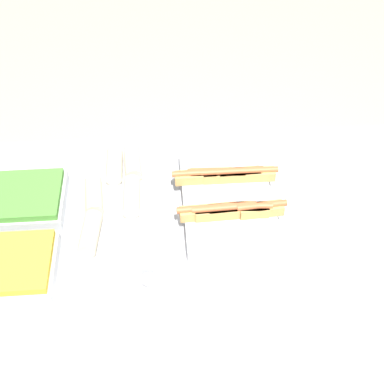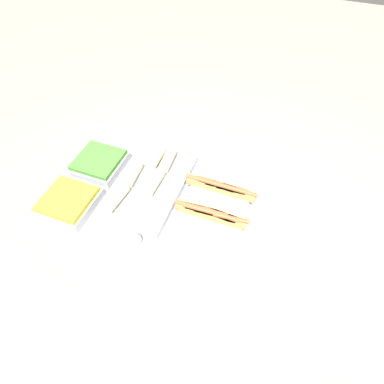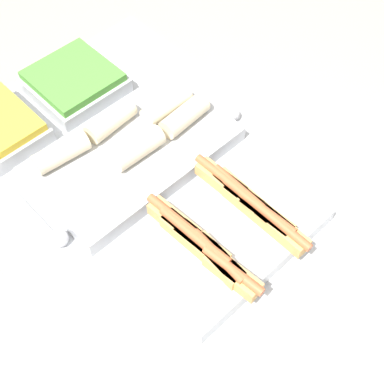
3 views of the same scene
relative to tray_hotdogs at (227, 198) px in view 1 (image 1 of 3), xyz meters
The scene contains 8 objects.
ground_plane 0.92m from the tray_hotdogs, behind, with size 12.00×12.00×0.00m, color #ADA393.
counter 0.48m from the tray_hotdogs, behind, with size 1.65×0.81×0.88m.
tray_hotdogs is the anchor object (origin of this frame).
tray_wraps 0.37m from the tray_hotdogs, behind, with size 0.33×0.55×0.11m.
tray_side_front 0.73m from the tray_hotdogs, 160.57° to the right, with size 0.25×0.25×0.07m.
tray_side_back 0.69m from the tray_hotdogs, behind, with size 0.25×0.25×0.07m.
serving_spoon_near 0.43m from the tray_hotdogs, 133.96° to the right, with size 0.23×0.05×0.05m.
serving_spoon_far 0.43m from the tray_hotdogs, 133.55° to the left, with size 0.24×0.05×0.05m.
Camera 1 is at (-0.18, -1.27, 2.24)m, focal length 50.00 mm.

